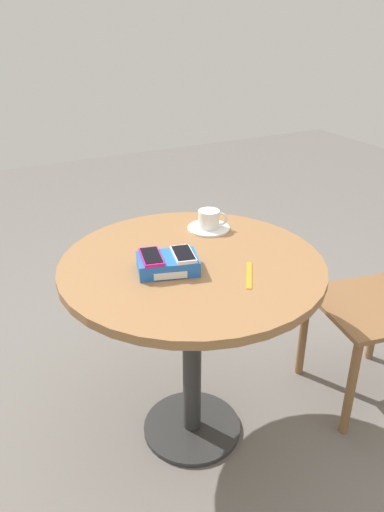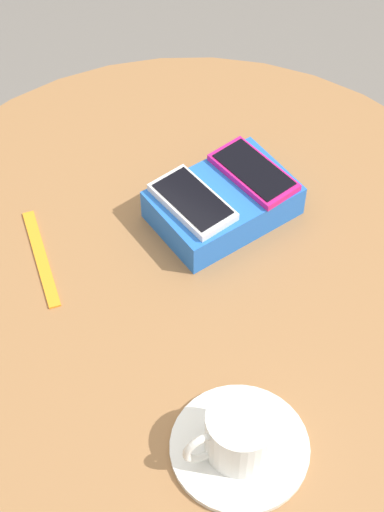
% 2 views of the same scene
% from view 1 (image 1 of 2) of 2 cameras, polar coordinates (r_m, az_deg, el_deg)
% --- Properties ---
extents(ground_plane, '(8.00, 8.00, 0.00)m').
position_cam_1_polar(ground_plane, '(2.12, 0.00, -19.10)').
color(ground_plane, slate).
extents(round_table, '(0.89, 0.89, 0.76)m').
position_cam_1_polar(round_table, '(1.73, 0.00, -4.44)').
color(round_table, '#2D2D2D').
rests_on(round_table, ground_plane).
extents(phone_box, '(0.22, 0.18, 0.05)m').
position_cam_1_polar(phone_box, '(1.59, -2.79, -0.90)').
color(phone_box, blue).
rests_on(phone_box, round_table).
extents(phone_magenta, '(0.09, 0.14, 0.01)m').
position_cam_1_polar(phone_magenta, '(1.58, -4.67, -0.07)').
color(phone_magenta, '#D11975').
rests_on(phone_magenta, phone_box).
extents(phone_white, '(0.09, 0.13, 0.01)m').
position_cam_1_polar(phone_white, '(1.58, -1.01, 0.20)').
color(phone_white, silver).
rests_on(phone_white, phone_box).
extents(saucer, '(0.16, 0.16, 0.01)m').
position_cam_1_polar(saucer, '(1.90, 1.92, 3.21)').
color(saucer, white).
rests_on(saucer, round_table).
extents(coffee_cup, '(0.10, 0.08, 0.07)m').
position_cam_1_polar(coffee_cup, '(1.89, 2.01, 4.29)').
color(coffee_cup, white).
rests_on(coffee_cup, saucer).
extents(lanyard_strap, '(0.11, 0.15, 0.00)m').
position_cam_1_polar(lanyard_strap, '(1.59, 6.55, -2.18)').
color(lanyard_strap, orange).
rests_on(lanyard_strap, round_table).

